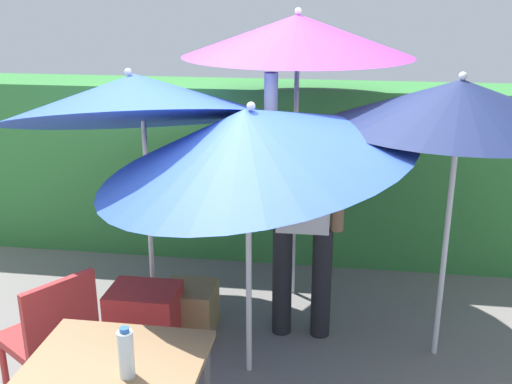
{
  "coord_description": "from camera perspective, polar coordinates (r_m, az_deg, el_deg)",
  "views": [
    {
      "loc": [
        0.56,
        -3.53,
        2.39
      ],
      "look_at": [
        0.0,
        0.3,
        1.1
      ],
      "focal_mm": 42.86,
      "sensor_mm": 36.0,
      "label": 1
    }
  ],
  "objects": [
    {
      "name": "umbrella_yellow",
      "position": [
        4.31,
        -11.15,
        8.63
      ],
      "size": [
        1.9,
        1.86,
        2.15
      ],
      "color": "silver",
      "rests_on": "ground_plane"
    },
    {
      "name": "umbrella_orange",
      "position": [
        3.52,
        -0.6,
        5.16
      ],
      "size": [
        1.93,
        1.9,
        1.97
      ],
      "color": "silver",
      "rests_on": "ground_plane"
    },
    {
      "name": "folding_table",
      "position": [
        3.03,
        -12.71,
        -16.44
      ],
      "size": [
        0.8,
        0.6,
        0.78
      ],
      "color": "#4C4C51",
      "rests_on": "ground_plane"
    },
    {
      "name": "ground_plane",
      "position": [
        4.3,
        -0.6,
        -15.35
      ],
      "size": [
        24.0,
        24.0,
        0.0
      ],
      "primitive_type": "plane",
      "color": "gray"
    },
    {
      "name": "umbrella_navy",
      "position": [
        4.56,
        3.91,
        14.34
      ],
      "size": [
        1.7,
        1.7,
        2.26
      ],
      "color": "silver",
      "rests_on": "ground_plane"
    },
    {
      "name": "chair_plastic",
      "position": [
        3.77,
        -18.48,
        -12.49
      ],
      "size": [
        0.61,
        0.61,
        0.89
      ],
      "color": "#B72D2D",
      "rests_on": "ground_plane"
    },
    {
      "name": "person_vendor",
      "position": [
        4.19,
        4.44,
        -1.93
      ],
      "size": [
        0.55,
        0.22,
        1.88
      ],
      "color": "black",
      "rests_on": "ground_plane"
    },
    {
      "name": "crate_cardboard",
      "position": [
        4.58,
        -6.19,
        -10.69
      ],
      "size": [
        0.37,
        0.35,
        0.34
      ],
      "primitive_type": "cube",
      "color": "#9E7A4C",
      "rests_on": "ground_plane"
    },
    {
      "name": "umbrella_rainbow",
      "position": [
        3.91,
        18.53,
        7.88
      ],
      "size": [
        1.59,
        1.59,
        1.92
      ],
      "color": "silver",
      "rests_on": "ground_plane"
    },
    {
      "name": "cooler_box",
      "position": [
        4.41,
        -10.34,
        -11.41
      ],
      "size": [
        0.48,
        0.37,
        0.43
      ],
      "primitive_type": "cube",
      "color": "red",
      "rests_on": "ground_plane"
    },
    {
      "name": "hedge_row",
      "position": [
        5.68,
        2.33,
        2.08
      ],
      "size": [
        8.0,
        0.7,
        1.58
      ],
      "primitive_type": "cube",
      "color": "#38843D",
      "rests_on": "ground_plane"
    },
    {
      "name": "bottle_water",
      "position": [
        2.79,
        -12.03,
        -14.52
      ],
      "size": [
        0.07,
        0.07,
        0.24
      ],
      "color": "silver",
      "rests_on": "folding_table"
    }
  ]
}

